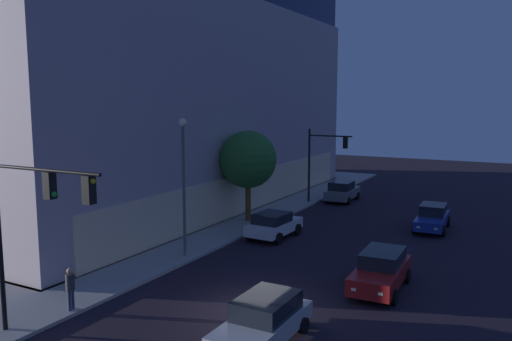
# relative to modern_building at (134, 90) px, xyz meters

# --- Properties ---
(ground_plane) EXTENTS (120.00, 120.00, 0.00)m
(ground_plane) POSITION_rel_modern_building_xyz_m (-16.14, -20.36, -9.40)
(ground_plane) COLOR black
(modern_building) EXTENTS (38.66, 23.09, 18.97)m
(modern_building) POSITION_rel_modern_building_xyz_m (0.00, 0.00, 0.00)
(modern_building) COLOR #4C4C51
(modern_building) RESTS_ON ground
(traffic_light_near_corner) EXTENTS (0.34, 5.13, 6.48)m
(traffic_light_near_corner) POSITION_rel_modern_building_xyz_m (-22.43, -15.34, -4.63)
(traffic_light_near_corner) COLOR black
(traffic_light_near_corner) RESTS_ON sidewalk_corner
(traffic_light_far_corner) EXTENTS (0.32, 3.69, 6.08)m
(traffic_light_far_corner) POSITION_rel_modern_building_xyz_m (5.24, -15.10, -5.27)
(traffic_light_far_corner) COLOR black
(traffic_light_far_corner) RESTS_ON sidewalk_corner
(street_lamp_sidewalk) EXTENTS (0.44, 0.44, 7.42)m
(street_lamp_sidewalk) POSITION_rel_modern_building_xyz_m (-11.88, -13.85, -4.55)
(street_lamp_sidewalk) COLOR #585858
(street_lamp_sidewalk) RESTS_ON sidewalk_corner
(sidewalk_tree) EXTENTS (3.98, 3.98, 6.31)m
(sidewalk_tree) POSITION_rel_modern_building_xyz_m (-3.08, -12.84, -4.95)
(sidewalk_tree) COLOR brown
(sidewalk_tree) RESTS_ON sidewalk_corner
(pedestrian_waiting) EXTENTS (0.36, 0.36, 1.74)m
(pedestrian_waiting) POSITION_rel_modern_building_xyz_m (-20.04, -14.22, -8.23)
(pedestrian_waiting) COLOR #2D3851
(pedestrian_waiting) RESTS_ON sidewalk_corner
(car_silver) EXTENTS (4.62, 2.17, 1.62)m
(car_silver) POSITION_rel_modern_building_xyz_m (-18.57, -22.16, -8.58)
(car_silver) COLOR #B7BABF
(car_silver) RESTS_ON ground
(car_red) EXTENTS (4.83, 2.21, 1.73)m
(car_red) POSITION_rel_modern_building_xyz_m (-11.39, -24.41, -8.52)
(car_red) COLOR maroon
(car_red) RESTS_ON ground
(car_white) EXTENTS (4.18, 2.37, 1.60)m
(car_white) POSITION_rel_modern_building_xyz_m (-5.84, -16.21, -8.56)
(car_white) COLOR silver
(car_white) RESTS_ON ground
(car_blue) EXTENTS (4.86, 2.14, 1.66)m
(car_blue) POSITION_rel_modern_building_xyz_m (1.02, -24.55, -8.57)
(car_blue) COLOR navy
(car_blue) RESTS_ON ground
(car_grey) EXTENTS (4.45, 2.26, 1.72)m
(car_grey) POSITION_rel_modern_building_xyz_m (7.51, -16.09, -8.54)
(car_grey) COLOR slate
(car_grey) RESTS_ON ground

